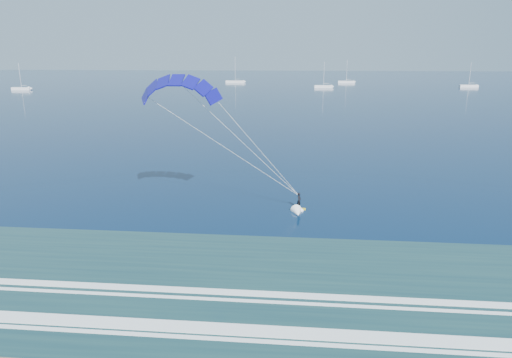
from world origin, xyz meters
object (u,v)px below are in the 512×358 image
(sailboat_2, at_px, (323,86))
(sailboat_4, at_px, (469,86))
(kitesurfer_rig, at_px, (238,138))
(sailboat_0, at_px, (22,88))
(sailboat_1, at_px, (235,81))
(sailboat_3, at_px, (346,82))

(sailboat_2, distance_m, sailboat_4, 69.19)
(kitesurfer_rig, xyz_separation_m, sailboat_4, (84.75, 187.20, -6.59))
(sailboat_0, height_order, sailboat_1, sailboat_1)
(sailboat_3, bearing_deg, sailboat_1, -177.04)
(sailboat_0, bearing_deg, sailboat_2, 11.56)
(sailboat_0, relative_size, sailboat_4, 1.00)
(kitesurfer_rig, relative_size, sailboat_2, 1.41)
(kitesurfer_rig, height_order, sailboat_4, kitesurfer_rig)
(kitesurfer_rig, height_order, sailboat_0, kitesurfer_rig)
(sailboat_1, distance_m, sailboat_4, 118.13)
(kitesurfer_rig, height_order, sailboat_3, kitesurfer_rig)
(sailboat_1, height_order, sailboat_2, sailboat_1)
(sailboat_0, height_order, sailboat_3, sailboat_3)
(sailboat_3, bearing_deg, kitesurfer_rig, -97.99)
(sailboat_1, xyz_separation_m, sailboat_4, (115.05, -26.80, -0.02))
(sailboat_0, bearing_deg, kitesurfer_rig, -52.54)
(kitesurfer_rig, distance_m, sailboat_0, 189.61)
(sailboat_0, bearing_deg, sailboat_1, 36.82)
(sailboat_2, height_order, sailboat_4, sailboat_2)
(sailboat_1, bearing_deg, kitesurfer_rig, -81.94)
(kitesurfer_rig, distance_m, sailboat_4, 205.60)
(kitesurfer_rig, xyz_separation_m, sailboat_1, (-30.30, 214.00, -6.57))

